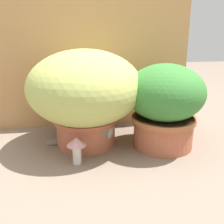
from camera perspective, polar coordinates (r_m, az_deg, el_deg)
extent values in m
plane|color=#826F5F|center=(1.28, -3.64, -9.70)|extent=(6.00, 6.00, 0.00)
cube|color=tan|center=(1.60, -6.46, 12.66)|extent=(1.25, 0.03, 0.90)
cylinder|color=#B15C40|center=(1.41, -5.42, -3.84)|extent=(0.30, 0.30, 0.14)
cylinder|color=#AF563A|center=(1.39, -5.50, -1.55)|extent=(0.32, 0.32, 0.02)
ellipsoid|color=#B0BC5F|center=(1.34, -5.71, 5.15)|extent=(0.56, 0.56, 0.37)
cylinder|color=#B05E40|center=(1.40, 10.56, -3.92)|extent=(0.29, 0.29, 0.16)
cylinder|color=#AE633C|center=(1.38, 10.72, -1.38)|extent=(0.32, 0.32, 0.02)
ellipsoid|color=#387D34|center=(1.34, 11.05, 4.05)|extent=(0.38, 0.38, 0.27)
ellipsoid|color=#786E5D|center=(1.35, -5.27, -3.19)|extent=(0.28, 0.20, 0.22)
ellipsoid|color=#ADA289|center=(1.35, -1.12, -3.61)|extent=(0.08, 0.11, 0.11)
sphere|color=#786E5D|center=(1.31, -0.58, 1.55)|extent=(0.12, 0.12, 0.11)
cone|color=#786E5D|center=(1.32, -0.60, 4.47)|extent=(0.04, 0.04, 0.04)
cone|color=#786E5D|center=(1.26, -0.57, 3.82)|extent=(0.04, 0.04, 0.04)
cylinder|color=#786E5D|center=(1.43, -9.75, -5.85)|extent=(0.19, 0.06, 0.07)
cylinder|color=silver|center=(1.37, -1.56, -5.92)|extent=(0.03, 0.03, 0.08)
cone|color=red|center=(1.35, -1.58, -3.64)|extent=(0.07, 0.07, 0.04)
cylinder|color=silver|center=(1.24, -7.28, -8.71)|extent=(0.04, 0.04, 0.09)
cone|color=pink|center=(1.21, -7.40, -6.08)|extent=(0.09, 0.09, 0.04)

